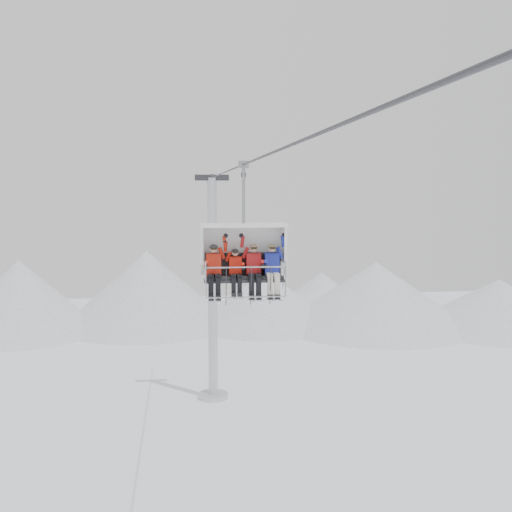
{
  "coord_description": "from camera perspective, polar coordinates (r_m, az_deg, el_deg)",
  "views": [
    {
      "loc": [
        -1.88,
        -15.87,
        12.53
      ],
      "look_at": [
        0.0,
        0.0,
        10.9
      ],
      "focal_mm": 45.0,
      "sensor_mm": 36.0,
      "label": 1
    }
  ],
  "objects": [
    {
      "name": "chairlift_carrier",
      "position": [
        19.32,
        -1.14,
        0.42
      ],
      "size": [
        2.55,
        1.17,
        3.98
      ],
      "color": "black",
      "rests_on": "haul_cable"
    },
    {
      "name": "ridgeline",
      "position": [
        58.73,
        -6.39,
        -3.72
      ],
      "size": [
        72.0,
        21.0,
        7.0
      ],
      "color": "white",
      "rests_on": "ground"
    },
    {
      "name": "skier_far_right",
      "position": [
        19.17,
        1.44,
        -1.05
      ],
      "size": [
        0.44,
        1.69,
        1.72
      ],
      "color": "#1E299E",
      "rests_on": "chairlift_carrier"
    },
    {
      "name": "haul_cable",
      "position": [
        16.0,
        0.0,
        8.58
      ],
      "size": [
        0.06,
        50.0,
        0.06
      ],
      "primitive_type": "cylinder",
      "rotation": [
        1.57,
        0.0,
        0.0
      ],
      "color": "#323237",
      "rests_on": "lift_tower_left"
    },
    {
      "name": "skier_center_left",
      "position": [
        19.04,
        -1.82,
        -1.29
      ],
      "size": [
        0.37,
        1.69,
        1.51
      ],
      "color": "red",
      "rests_on": "chairlift_carrier"
    },
    {
      "name": "skier_far_left",
      "position": [
        19.0,
        -3.77,
        -1.12
      ],
      "size": [
        0.44,
        1.69,
        1.72
      ],
      "color": "red",
      "rests_on": "chairlift_carrier"
    },
    {
      "name": "lift_tower_right",
      "position": [
        38.51,
        -3.87,
        -4.29
      ],
      "size": [
        2.0,
        1.8,
        13.48
      ],
      "color": "silver",
      "rests_on": "ground"
    },
    {
      "name": "skier_center_right",
      "position": [
        19.1,
        -0.2,
        -1.07
      ],
      "size": [
        0.44,
        1.69,
        1.72
      ],
      "color": "#A51719",
      "rests_on": "chairlift_carrier"
    }
  ]
}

